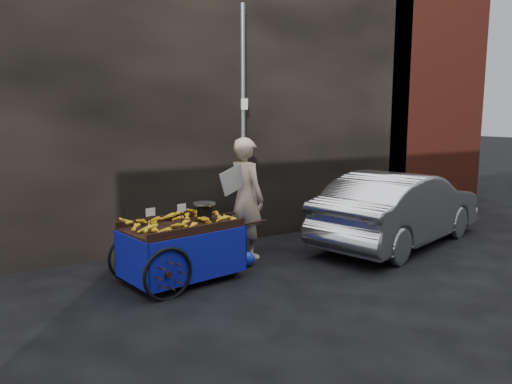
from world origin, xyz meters
TOP-DOWN VIEW (x-y plane):
  - ground at (0.00, 0.00)m, footprint 80.00×80.00m
  - building_wall at (0.39, 2.60)m, footprint 13.50×2.00m
  - street_pole at (0.30, 1.30)m, footprint 0.12×0.10m
  - banana_cart at (-1.36, 0.10)m, footprint 2.15×1.24m
  - vendor at (-0.01, 0.67)m, footprint 0.85×0.78m
  - plastic_bag at (-0.24, 0.21)m, footprint 0.24×0.20m
  - parked_car at (2.67, 0.00)m, footprint 4.05×2.39m

SIDE VIEW (x-z plane):
  - ground at x=0.00m, z-range 0.00..0.00m
  - plastic_bag at x=-0.24m, z-range 0.00..0.22m
  - parked_car at x=2.67m, z-range 0.00..1.26m
  - banana_cart at x=-1.36m, z-range 0.13..1.23m
  - vendor at x=-0.01m, z-range 0.00..1.89m
  - street_pole at x=0.30m, z-range 0.01..4.01m
  - building_wall at x=0.39m, z-range 0.00..5.00m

